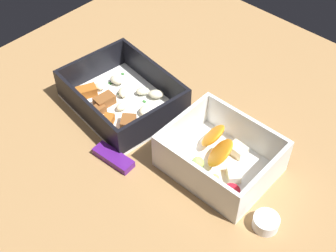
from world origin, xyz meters
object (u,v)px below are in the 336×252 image
fruit_bowl (219,158)px  paper_cup_liner (266,222)px  pasta_container (122,99)px  candy_bar (113,158)px

fruit_bowl → paper_cup_liner: bearing=161.9°
pasta_container → candy_bar: bearing=137.2°
fruit_bowl → candy_bar: 16.41cm
candy_bar → paper_cup_liner: bearing=-165.1°
candy_bar → paper_cup_liner: paper_cup_liner is taller
pasta_container → paper_cup_liner: pasta_container is taller
pasta_container → candy_bar: size_ratio=2.92×
pasta_container → paper_cup_liner: 32.14cm
pasta_container → paper_cup_liner: (-32.00, 2.86, -0.85)cm
fruit_bowl → pasta_container: bearing=2.3°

